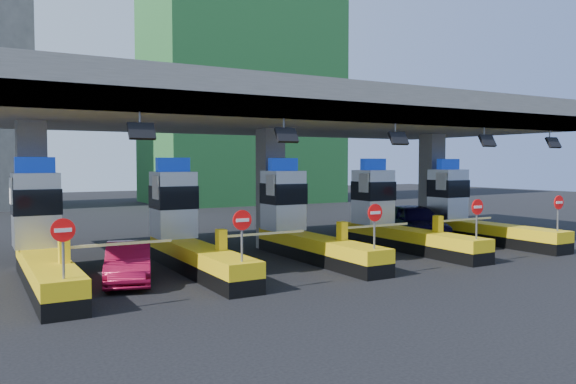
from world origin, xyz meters
TOP-DOWN VIEW (x-y plane):
  - ground at (0.00, 0.00)m, footprint 120.00×120.00m
  - toll_canopy at (0.00, 2.87)m, footprint 28.00×12.09m
  - toll_lane_far_left at (-10.00, 0.28)m, footprint 4.43×8.00m
  - toll_lane_left at (-5.00, 0.28)m, footprint 4.43×8.00m
  - toll_lane_center at (0.00, 0.28)m, footprint 4.43×8.00m
  - toll_lane_right at (5.00, 0.28)m, footprint 4.43×8.00m
  - toll_lane_far_right at (10.00, 0.28)m, footprint 4.43×8.00m
  - bg_building_scaffold at (12.00, 32.00)m, footprint 18.00×12.00m
  - van at (7.79, 1.88)m, footprint 4.00×5.86m
  - red_car at (-7.53, -1.20)m, footprint 2.41×4.24m

SIDE VIEW (x-z plane):
  - ground at x=0.00m, z-range 0.00..0.00m
  - red_car at x=-7.53m, z-range 0.00..1.32m
  - van at x=7.79m, z-range 0.00..1.85m
  - toll_lane_far_left at x=-10.00m, z-range -0.68..3.47m
  - toll_lane_left at x=-5.00m, z-range -0.68..3.47m
  - toll_lane_center at x=0.00m, z-range -0.68..3.47m
  - toll_lane_right at x=5.00m, z-range -0.68..3.47m
  - toll_lane_far_right at x=10.00m, z-range -0.68..3.47m
  - toll_canopy at x=0.00m, z-range 2.63..9.63m
  - bg_building_scaffold at x=12.00m, z-range 0.00..28.00m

